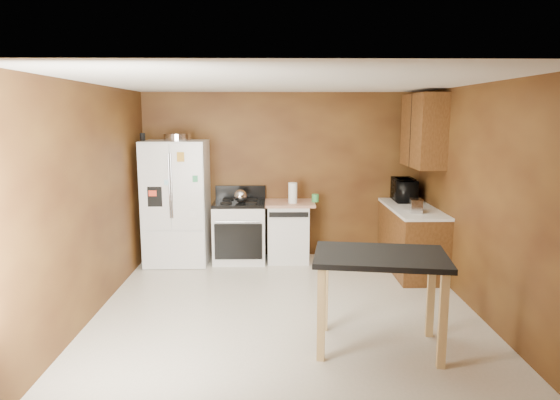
{
  "coord_description": "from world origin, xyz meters",
  "views": [
    {
      "loc": [
        -0.15,
        -5.33,
        2.17
      ],
      "look_at": [
        -0.06,
        0.85,
        1.11
      ],
      "focal_mm": 32.0,
      "sensor_mm": 36.0,
      "label": 1
    }
  ],
  "objects_px": {
    "kettle": "(240,196)",
    "island": "(380,269)",
    "toaster": "(416,206)",
    "refrigerator": "(177,203)",
    "dishwasher": "(288,231)",
    "gas_range": "(240,231)",
    "paper_towel": "(293,193)",
    "green_canister": "(315,198)",
    "pen_cup": "(143,137)",
    "microwave": "(404,191)",
    "roasting_pan": "(177,137)"
  },
  "relations": [
    {
      "from": "dishwasher",
      "to": "island",
      "type": "xyz_separation_m",
      "value": [
        0.76,
        -2.88,
        0.31
      ]
    },
    {
      "from": "gas_range",
      "to": "toaster",
      "type": "bearing_deg",
      "value": -19.4
    },
    {
      "from": "kettle",
      "to": "toaster",
      "type": "relative_size",
      "value": 0.79
    },
    {
      "from": "green_canister",
      "to": "microwave",
      "type": "distance_m",
      "value": 1.33
    },
    {
      "from": "refrigerator",
      "to": "island",
      "type": "bearing_deg",
      "value": -49.47
    },
    {
      "from": "toaster",
      "to": "microwave",
      "type": "height_order",
      "value": "microwave"
    },
    {
      "from": "kettle",
      "to": "toaster",
      "type": "height_order",
      "value": "kettle"
    },
    {
      "from": "pen_cup",
      "to": "dishwasher",
      "type": "relative_size",
      "value": 0.12
    },
    {
      "from": "kettle",
      "to": "gas_range",
      "type": "distance_m",
      "value": 0.54
    },
    {
      "from": "microwave",
      "to": "paper_towel",
      "type": "bearing_deg",
      "value": 95.42
    },
    {
      "from": "microwave",
      "to": "refrigerator",
      "type": "bearing_deg",
      "value": 93.21
    },
    {
      "from": "paper_towel",
      "to": "toaster",
      "type": "bearing_deg",
      "value": -25.7
    },
    {
      "from": "refrigerator",
      "to": "kettle",
      "type": "bearing_deg",
      "value": -0.18
    },
    {
      "from": "roasting_pan",
      "to": "green_canister",
      "type": "relative_size",
      "value": 3.48
    },
    {
      "from": "toaster",
      "to": "microwave",
      "type": "bearing_deg",
      "value": 94.51
    },
    {
      "from": "pen_cup",
      "to": "refrigerator",
      "type": "height_order",
      "value": "pen_cup"
    },
    {
      "from": "paper_towel",
      "to": "dishwasher",
      "type": "distance_m",
      "value": 0.6
    },
    {
      "from": "roasting_pan",
      "to": "gas_range",
      "type": "relative_size",
      "value": 0.36
    },
    {
      "from": "refrigerator",
      "to": "pen_cup",
      "type": "bearing_deg",
      "value": -174.1
    },
    {
      "from": "kettle",
      "to": "green_canister",
      "type": "bearing_deg",
      "value": 5.17
    },
    {
      "from": "kettle",
      "to": "island",
      "type": "distance_m",
      "value": 3.16
    },
    {
      "from": "toaster",
      "to": "dishwasher",
      "type": "height_order",
      "value": "toaster"
    },
    {
      "from": "pen_cup",
      "to": "kettle",
      "type": "relative_size",
      "value": 0.58
    },
    {
      "from": "roasting_pan",
      "to": "green_canister",
      "type": "bearing_deg",
      "value": 2.49
    },
    {
      "from": "roasting_pan",
      "to": "gas_range",
      "type": "bearing_deg",
      "value": 3.31
    },
    {
      "from": "toaster",
      "to": "paper_towel",
      "type": "bearing_deg",
      "value": 163.51
    },
    {
      "from": "roasting_pan",
      "to": "dishwasher",
      "type": "distance_m",
      "value": 2.12
    },
    {
      "from": "pen_cup",
      "to": "gas_range",
      "type": "bearing_deg",
      "value": 4.5
    },
    {
      "from": "green_canister",
      "to": "refrigerator",
      "type": "distance_m",
      "value": 2.04
    },
    {
      "from": "kettle",
      "to": "refrigerator",
      "type": "distance_m",
      "value": 0.94
    },
    {
      "from": "refrigerator",
      "to": "dishwasher",
      "type": "height_order",
      "value": "refrigerator"
    },
    {
      "from": "microwave",
      "to": "dishwasher",
      "type": "bearing_deg",
      "value": 92.1
    },
    {
      "from": "kettle",
      "to": "green_canister",
      "type": "distance_m",
      "value": 1.11
    },
    {
      "from": "roasting_pan",
      "to": "pen_cup",
      "type": "height_order",
      "value": "pen_cup"
    },
    {
      "from": "island",
      "to": "toaster",
      "type": "bearing_deg",
      "value": 65.99
    },
    {
      "from": "roasting_pan",
      "to": "island",
      "type": "relative_size",
      "value": 0.3
    },
    {
      "from": "kettle",
      "to": "refrigerator",
      "type": "relative_size",
      "value": 0.11
    },
    {
      "from": "dishwasher",
      "to": "island",
      "type": "distance_m",
      "value": 2.99
    },
    {
      "from": "paper_towel",
      "to": "microwave",
      "type": "height_order",
      "value": "microwave"
    },
    {
      "from": "gas_range",
      "to": "dishwasher",
      "type": "relative_size",
      "value": 1.24
    },
    {
      "from": "gas_range",
      "to": "dishwasher",
      "type": "xyz_separation_m",
      "value": [
        0.72,
        0.02,
        -0.01
      ]
    },
    {
      "from": "kettle",
      "to": "microwave",
      "type": "bearing_deg",
      "value": 2.58
    },
    {
      "from": "island",
      "to": "green_canister",
      "type": "bearing_deg",
      "value": 96.99
    },
    {
      "from": "microwave",
      "to": "dishwasher",
      "type": "relative_size",
      "value": 0.61
    },
    {
      "from": "toaster",
      "to": "dishwasher",
      "type": "bearing_deg",
      "value": 161.74
    },
    {
      "from": "kettle",
      "to": "toaster",
      "type": "distance_m",
      "value": 2.48
    },
    {
      "from": "toaster",
      "to": "kettle",
      "type": "bearing_deg",
      "value": 171.03
    },
    {
      "from": "pen_cup",
      "to": "microwave",
      "type": "relative_size",
      "value": 0.2
    },
    {
      "from": "roasting_pan",
      "to": "paper_towel",
      "type": "height_order",
      "value": "roasting_pan"
    },
    {
      "from": "kettle",
      "to": "refrigerator",
      "type": "height_order",
      "value": "refrigerator"
    }
  ]
}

